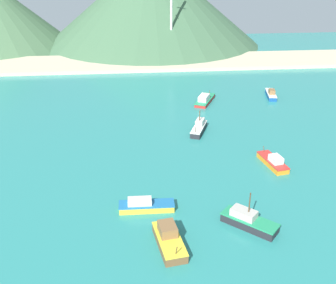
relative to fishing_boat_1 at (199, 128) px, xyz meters
name	(u,v)px	position (x,y,z in m)	size (l,w,h in m)	color
ground	(143,191)	(-13.32, -23.15, -1.22)	(260.00, 280.00, 0.50)	teal
fishing_boat_1	(199,128)	(0.00, 0.00, 0.00)	(5.02, 8.37, 4.92)	#232328
fishing_boat_2	(145,205)	(-13.21, -29.01, -0.18)	(8.62, 2.59, 2.02)	gold
fishing_boat_5	(248,221)	(1.49, -34.55, -0.01)	(8.02, 7.67, 5.67)	#232328
fishing_boat_6	(205,100)	(4.70, 18.99, -0.13)	(7.17, 10.71, 2.33)	red
fishing_boat_7	(169,239)	(-10.40, -37.68, 0.06)	(4.30, 8.39, 2.95)	brown
fishing_boat_8	(273,162)	(11.22, -16.91, -0.16)	(3.97, 8.37, 2.33)	orange
fishing_boat_9	(271,94)	(23.74, 21.75, -0.14)	(3.58, 8.65, 2.42)	#14478C
beach_strip	(134,63)	(-13.32, 61.31, -0.37)	(247.00, 22.97, 1.20)	#C6B793
radio_tower	(171,15)	(0.62, 66.95, 15.10)	(3.15, 2.52, 31.50)	silver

